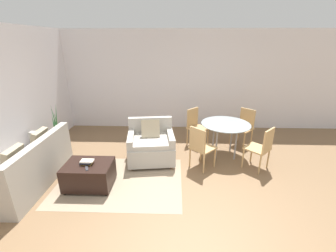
{
  "coord_description": "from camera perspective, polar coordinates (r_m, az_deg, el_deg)",
  "views": [
    {
      "loc": [
        -0.06,
        -2.71,
        2.45
      ],
      "look_at": [
        -0.2,
        1.74,
        0.75
      ],
      "focal_mm": 24.0,
      "sensor_mm": 36.0,
      "label": 1
    }
  ],
  "objects": [
    {
      "name": "ground_plane",
      "position": [
        3.66,
        2.44,
        -21.22
      ],
      "size": [
        20.0,
        20.0,
        0.0
      ],
      "primitive_type": "plane",
      "color": "brown"
    },
    {
      "name": "potted_plant",
      "position": [
        5.93,
        -25.99,
        -3.32
      ],
      "size": [
        0.39,
        0.39,
        1.16
      ],
      "color": "#333338",
      "rests_on": "ground_plane"
    },
    {
      "name": "ottoman",
      "position": [
        4.28,
        -19.38,
        -11.45
      ],
      "size": [
        0.81,
        0.6,
        0.45
      ],
      "color": "black",
      "rests_on": "ground_plane"
    },
    {
      "name": "wall_left",
      "position": [
        5.36,
        -34.14,
        5.72
      ],
      "size": [
        0.06,
        12.0,
        2.75
      ],
      "color": "white",
      "rests_on": "ground_plane"
    },
    {
      "name": "armchair",
      "position": [
        4.83,
        -4.33,
        -4.85
      ],
      "size": [
        1.05,
        0.98,
        0.9
      ],
      "color": "#B2ADA3",
      "rests_on": "ground_plane"
    },
    {
      "name": "dining_chair_far_left",
      "position": [
        5.59,
        6.98,
        0.49
      ],
      "size": [
        0.59,
        0.59,
        0.9
      ],
      "color": "tan",
      "rests_on": "ground_plane"
    },
    {
      "name": "couch",
      "position": [
        4.76,
        -31.86,
        -9.36
      ],
      "size": [
        0.84,
        1.85,
        0.9
      ],
      "color": "#B2ADA3",
      "rests_on": "ground_plane"
    },
    {
      "name": "dining_chair_near_right",
      "position": [
        4.77,
        22.75,
        -4.75
      ],
      "size": [
        0.59,
        0.59,
        0.9
      ],
      "color": "tan",
      "rests_on": "ground_plane"
    },
    {
      "name": "dining_chair_far_right",
      "position": [
        5.82,
        18.84,
        0.33
      ],
      "size": [
        0.59,
        0.59,
        0.9
      ],
      "color": "tan",
      "rests_on": "ground_plane"
    },
    {
      "name": "area_rug",
      "position": [
        4.4,
        -11.94,
        -13.43
      ],
      "size": [
        2.26,
        1.67,
        0.01
      ],
      "color": "gray",
      "rests_on": "ground_plane"
    },
    {
      "name": "book_stack",
      "position": [
        4.17,
        -19.93,
        -8.6
      ],
      "size": [
        0.22,
        0.17,
        0.07
      ],
      "color": "gold",
      "rests_on": "ottoman"
    },
    {
      "name": "dining_table",
      "position": [
        5.07,
        14.38,
        -0.37
      ],
      "size": [
        1.06,
        1.06,
        0.76
      ],
      "color": "#99A8AD",
      "rests_on": "ground_plane"
    },
    {
      "name": "tv_remote_primary",
      "position": [
        4.05,
        -19.95,
        -10.01
      ],
      "size": [
        0.11,
        0.16,
        0.01
      ],
      "color": "#333338",
      "rests_on": "ottoman"
    },
    {
      "name": "wall_back",
      "position": [
        6.48,
        2.41,
        11.33
      ],
      "size": [
        12.0,
        0.06,
        2.75
      ],
      "color": "white",
      "rests_on": "ground_plane"
    },
    {
      "name": "dining_chair_near_left",
      "position": [
        4.49,
        8.22,
        -4.87
      ],
      "size": [
        0.59,
        0.59,
        0.9
      ],
      "color": "tan",
      "rests_on": "ground_plane"
    }
  ]
}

